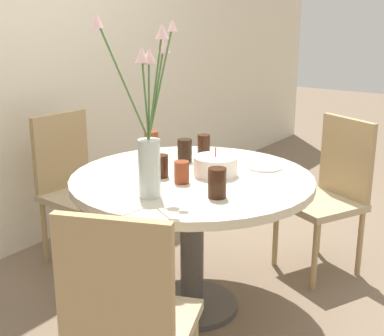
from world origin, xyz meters
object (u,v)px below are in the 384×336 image
side_plate (264,167)px  drink_glass_3 (151,144)px  drink_glass_2 (161,166)px  drink_glass_4 (185,150)px  birthday_cake (215,166)px  flower_vase (148,127)px  chair_near_front (331,188)px  drink_glass_0 (204,144)px  chair_left_flank (73,181)px  chair_right_flank (127,317)px  drink_glass_5 (217,183)px  drink_glass_1 (182,172)px

side_plate → drink_glass_3: 0.64m
drink_glass_2 → drink_glass_3: size_ratio=0.80×
drink_glass_4 → side_plate: bearing=-71.2°
birthday_cake → flower_vase: flower_vase is taller
chair_near_front → drink_glass_4: size_ratio=7.50×
drink_glass_0 → chair_left_flank: bearing=114.1°
drink_glass_2 → chair_right_flank: bearing=-149.1°
birthday_cake → drink_glass_4: bearing=67.4°
drink_glass_0 → drink_glass_5: (-0.57, -0.46, 0.01)m
flower_vase → drink_glass_0: bearing=15.9°
flower_vase → drink_glass_5: 0.37m
drink_glass_1 → drink_glass_2: (0.02, 0.13, 0.00)m
birthday_cake → drink_glass_4: size_ratio=1.78×
side_plate → drink_glass_5: (-0.51, -0.04, 0.06)m
drink_glass_4 → birthday_cake: bearing=-112.6°
drink_glass_1 → drink_glass_4: bearing=34.0°
flower_vase → drink_glass_3: size_ratio=5.55×
drink_glass_4 → drink_glass_3: bearing=93.1°
chair_left_flank → chair_right_flank: same height
chair_near_front → birthday_cake: bearing=-87.1°
chair_left_flank → drink_glass_1: chair_left_flank is taller
chair_near_front → drink_glass_2: 1.09m
chair_left_flank → drink_glass_0: chair_left_flank is taller
birthday_cake → drink_glass_1: size_ratio=2.06×
side_plate → drink_glass_0: drink_glass_0 is taller
chair_left_flank → drink_glass_5: chair_left_flank is taller
chair_left_flank → chair_right_flank: bearing=-122.0°
chair_right_flank → birthday_cake: (0.93, 0.26, 0.26)m
drink_glass_4 → drink_glass_5: bearing=-130.2°
flower_vase → drink_glass_5: (0.14, -0.25, -0.24)m
chair_left_flank → drink_glass_2: bearing=-97.4°
drink_glass_3 → birthday_cake: bearing=-101.5°
drink_glass_0 → chair_right_flank: bearing=-156.6°
chair_left_flank → flower_vase: size_ratio=1.18×
birthday_cake → chair_near_front: bearing=-22.0°
chair_right_flank → birthday_cake: chair_right_flank is taller
flower_vase → drink_glass_4: size_ratio=6.34×
drink_glass_2 → drink_glass_4: (0.29, 0.07, 0.01)m
drink_glass_0 → side_plate: bearing=-98.9°
chair_near_front → drink_glass_0: size_ratio=8.57×
drink_glass_0 → drink_glass_1: 0.55m
chair_right_flank → drink_glass_4: bearing=-85.2°
drink_glass_0 → drink_glass_2: drink_glass_2 is taller
chair_right_flank → birthday_cake: 1.00m
chair_right_flank → drink_glass_3: chair_right_flank is taller
flower_vase → drink_glass_5: size_ratio=5.88×
drink_glass_5 → chair_near_front: bearing=-7.0°
chair_near_front → drink_glass_5: bearing=-72.0°
drink_glass_2 → drink_glass_5: 0.38m
drink_glass_4 → flower_vase: bearing=-159.8°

